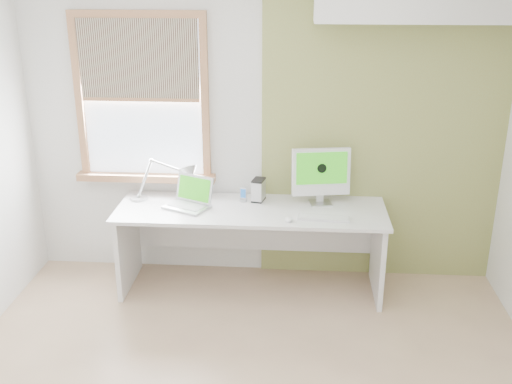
# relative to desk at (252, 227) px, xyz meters

# --- Properties ---
(room) EXTENTS (4.04, 3.54, 2.64)m
(room) POSITION_rel_desk_xyz_m (0.07, -1.44, 0.77)
(room) COLOR tan
(room) RESTS_ON ground
(accent_wall) EXTENTS (2.00, 0.02, 2.60)m
(accent_wall) POSITION_rel_desk_xyz_m (1.07, 0.30, 0.77)
(accent_wall) COLOR olive
(accent_wall) RESTS_ON room
(window) EXTENTS (1.20, 0.14, 1.42)m
(window) POSITION_rel_desk_xyz_m (-0.93, 0.27, 1.01)
(window) COLOR #AC7046
(window) RESTS_ON room
(desk) EXTENTS (2.20, 0.70, 0.73)m
(desk) POSITION_rel_desk_xyz_m (0.00, 0.00, 0.00)
(desk) COLOR silver
(desk) RESTS_ON room
(desk_lamp) EXTENTS (0.64, 0.26, 0.36)m
(desk_lamp) POSITION_rel_desk_xyz_m (-0.62, 0.12, 0.38)
(desk_lamp) COLOR #B8BABD
(desk_lamp) RESTS_ON desk
(laptop) EXTENTS (0.43, 0.40, 0.24)m
(laptop) POSITION_rel_desk_xyz_m (-0.51, -0.03, 0.25)
(laptop) COLOR #B8BABD
(laptop) RESTS_ON desk
(phone_dock) EXTENTS (0.08, 0.08, 0.12)m
(phone_dock) POSITION_rel_desk_xyz_m (-0.08, 0.10, 0.23)
(phone_dock) COLOR #B8BABD
(phone_dock) RESTS_ON desk
(external_drive) EXTENTS (0.12, 0.16, 0.19)m
(external_drive) POSITION_rel_desk_xyz_m (0.05, 0.13, 0.29)
(external_drive) COLOR #B8BABD
(external_drive) RESTS_ON desk
(imac) EXTENTS (0.49, 0.19, 0.47)m
(imac) POSITION_rel_desk_xyz_m (0.56, 0.11, 0.46)
(imac) COLOR #B8BABD
(imac) RESTS_ON desk
(keyboard) EXTENTS (0.42, 0.15, 0.02)m
(keyboard) POSITION_rel_desk_xyz_m (0.59, -0.23, 0.20)
(keyboard) COLOR white
(keyboard) RESTS_ON desk
(mouse) EXTENTS (0.06, 0.10, 0.03)m
(mouse) POSITION_rel_desk_xyz_m (0.32, -0.29, 0.21)
(mouse) COLOR white
(mouse) RESTS_ON desk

